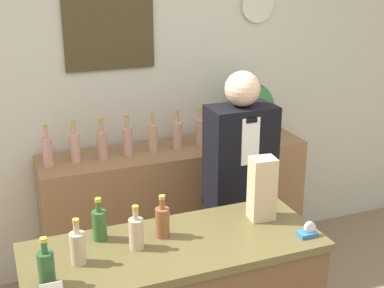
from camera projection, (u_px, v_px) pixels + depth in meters
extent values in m
cube|color=beige|center=(135.00, 89.00, 3.81)|extent=(5.20, 0.06, 2.70)
cube|color=#40361D|center=(109.00, 25.00, 3.56)|extent=(0.61, 0.02, 0.59)
cylinder|color=beige|center=(257.00, 5.00, 3.91)|extent=(0.25, 0.03, 0.25)
cube|color=#8E6642|center=(176.00, 211.00, 3.92)|extent=(1.90, 0.45, 0.97)
cube|color=brown|center=(174.00, 247.00, 2.52)|extent=(1.42, 0.56, 0.04)
cube|color=black|center=(237.00, 257.00, 3.52)|extent=(0.31, 0.25, 0.75)
cube|color=black|center=(240.00, 157.00, 3.29)|extent=(0.41, 0.25, 0.65)
cube|color=white|center=(251.00, 142.00, 3.13)|extent=(0.11, 0.01, 0.29)
cube|color=black|center=(252.00, 120.00, 3.08)|extent=(0.07, 0.01, 0.03)
sphere|color=#DBB293|center=(242.00, 89.00, 3.14)|extent=(0.21, 0.21, 0.21)
cylinder|color=#B27047|center=(250.00, 131.00, 3.95)|extent=(0.17, 0.17, 0.11)
sphere|color=#2D6B2D|center=(251.00, 106.00, 3.89)|extent=(0.34, 0.34, 0.34)
cube|color=tan|center=(262.00, 189.00, 2.70)|extent=(0.13, 0.11, 0.33)
cube|color=#2D66A8|center=(307.00, 234.00, 2.58)|extent=(0.09, 0.06, 0.02)
cylinder|color=silver|center=(310.00, 227.00, 2.57)|extent=(0.06, 0.02, 0.06)
cylinder|color=#284E27|center=(46.00, 269.00, 2.18)|extent=(0.07, 0.07, 0.15)
cylinder|color=#284E27|center=(44.00, 247.00, 2.15)|extent=(0.03, 0.03, 0.05)
cylinder|color=#B29933|center=(43.00, 240.00, 2.14)|extent=(0.03, 0.03, 0.02)
cylinder|color=tan|center=(78.00, 248.00, 2.33)|extent=(0.07, 0.07, 0.15)
cylinder|color=tan|center=(76.00, 228.00, 2.30)|extent=(0.03, 0.03, 0.05)
cylinder|color=#B29933|center=(76.00, 221.00, 2.29)|extent=(0.03, 0.03, 0.02)
cylinder|color=#305929|center=(100.00, 225.00, 2.53)|extent=(0.07, 0.07, 0.15)
cylinder|color=#305929|center=(98.00, 207.00, 2.50)|extent=(0.03, 0.03, 0.05)
cylinder|color=#B29933|center=(98.00, 200.00, 2.48)|extent=(0.03, 0.03, 0.02)
cylinder|color=tan|center=(136.00, 234.00, 2.45)|extent=(0.07, 0.07, 0.15)
cylinder|color=tan|center=(135.00, 214.00, 2.42)|extent=(0.03, 0.03, 0.05)
cylinder|color=#B29933|center=(135.00, 208.00, 2.41)|extent=(0.03, 0.03, 0.02)
cylinder|color=brown|center=(162.00, 223.00, 2.56)|extent=(0.07, 0.07, 0.15)
cylinder|color=brown|center=(162.00, 204.00, 2.52)|extent=(0.03, 0.03, 0.05)
cylinder|color=#B29933|center=(162.00, 197.00, 2.51)|extent=(0.03, 0.03, 0.02)
cylinder|color=tan|center=(48.00, 152.00, 3.42)|extent=(0.07, 0.07, 0.19)
cylinder|color=tan|center=(46.00, 133.00, 3.38)|extent=(0.03, 0.03, 0.07)
cylinder|color=#B29933|center=(45.00, 126.00, 3.36)|extent=(0.03, 0.03, 0.02)
cylinder|color=tan|center=(75.00, 148.00, 3.49)|extent=(0.07, 0.07, 0.19)
cylinder|color=tan|center=(74.00, 129.00, 3.45)|extent=(0.03, 0.03, 0.07)
cylinder|color=#B29933|center=(73.00, 123.00, 3.44)|extent=(0.03, 0.03, 0.02)
cylinder|color=tan|center=(102.00, 145.00, 3.54)|extent=(0.07, 0.07, 0.19)
cylinder|color=tan|center=(101.00, 127.00, 3.50)|extent=(0.03, 0.03, 0.07)
cylinder|color=#B29933|center=(101.00, 120.00, 3.48)|extent=(0.03, 0.03, 0.02)
cylinder|color=tan|center=(128.00, 141.00, 3.62)|extent=(0.07, 0.07, 0.19)
cylinder|color=tan|center=(127.00, 123.00, 3.57)|extent=(0.03, 0.03, 0.07)
cylinder|color=#B29933|center=(127.00, 117.00, 3.56)|extent=(0.03, 0.03, 0.02)
cylinder|color=tan|center=(153.00, 138.00, 3.68)|extent=(0.07, 0.07, 0.19)
cylinder|color=tan|center=(152.00, 120.00, 3.63)|extent=(0.03, 0.03, 0.07)
cylinder|color=#B29933|center=(152.00, 114.00, 3.62)|extent=(0.03, 0.03, 0.02)
cylinder|color=tan|center=(177.00, 136.00, 3.73)|extent=(0.07, 0.07, 0.19)
cylinder|color=tan|center=(177.00, 118.00, 3.69)|extent=(0.03, 0.03, 0.07)
cylinder|color=#B29933|center=(177.00, 112.00, 3.68)|extent=(0.03, 0.03, 0.02)
cylinder|color=tan|center=(200.00, 132.00, 3.80)|extent=(0.07, 0.07, 0.19)
cylinder|color=tan|center=(200.00, 115.00, 3.76)|extent=(0.03, 0.03, 0.07)
cylinder|color=#B29933|center=(200.00, 109.00, 3.74)|extent=(0.03, 0.03, 0.02)
cylinder|color=tan|center=(224.00, 131.00, 3.84)|extent=(0.07, 0.07, 0.19)
cylinder|color=tan|center=(225.00, 113.00, 3.80)|extent=(0.03, 0.03, 0.07)
cylinder|color=#B29933|center=(225.00, 107.00, 3.78)|extent=(0.03, 0.03, 0.02)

